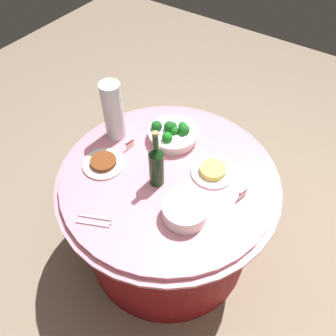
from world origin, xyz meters
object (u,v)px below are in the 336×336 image
Objects in this scene: serving_tongs at (95,221)px; food_plate_stir_fry at (104,163)px; label_placard_mid at (130,144)px; food_plate_noodles at (213,171)px; plate_stack at (185,211)px; label_placard_front at (243,193)px; broccoli_bowl at (173,133)px; decorative_fruit_vase at (114,114)px; wine_bottle at (156,164)px.

serving_tongs is 0.75× the size of food_plate_stir_fry.
food_plate_stir_fry is at bearing -12.05° from label_placard_mid.
food_plate_noodles reaches higher than serving_tongs.
plate_stack is at bearing 67.14° from label_placard_mid.
label_placard_mid is (0.04, -0.65, 0.00)m from label_placard_front.
serving_tongs is (0.65, 0.01, -0.04)m from broccoli_bowl.
food_plate_noodles is at bearing 95.34° from decorative_fruit_vase.
serving_tongs is 0.49m from label_placard_mid.
decorative_fruit_vase reaches higher than food_plate_noodles.
decorative_fruit_vase reaches higher than plate_stack.
wine_bottle is at bearing 66.87° from label_placard_mid.
broccoli_bowl is 5.09× the size of label_placard_mid.
plate_stack is at bearing -35.20° from label_placard_front.
label_placard_front is at bearing 110.98° from wine_bottle.
food_plate_noodles is at bearing -105.46° from label_placard_front.
decorative_fruit_vase is 0.27m from food_plate_stir_fry.
food_plate_noodles is at bearing 118.33° from food_plate_stir_fry.
label_placard_mid is (-0.20, -0.48, -0.01)m from plate_stack.
wine_bottle is 0.32m from food_plate_stir_fry.
decorative_fruit_vase reaches higher than serving_tongs.
plate_stack is 0.66m from decorative_fruit_vase.
serving_tongs is at bearing -50.99° from plate_stack.
plate_stack is 0.62× the size of wine_bottle.
food_plate_noodles is at bearing 101.54° from label_placard_mid.
decorative_fruit_vase is 1.55× the size of food_plate_noodles.
serving_tongs is 0.63m from food_plate_noodles.
food_plate_stir_fry is at bearing -72.70° from label_placard_front.
plate_stack is at bearing 129.01° from serving_tongs.
label_placard_mid is at bearing -160.52° from serving_tongs.
wine_bottle reaches higher than label_placard_mid.
broccoli_bowl is at bearing -179.32° from serving_tongs.
label_placard_front reaches higher than food_plate_noodles.
label_placard_front is (-0.24, 0.17, -0.01)m from plate_stack.
food_plate_stir_fry is at bearing -77.84° from wine_bottle.
broccoli_bowl is at bearing 117.59° from decorative_fruit_vase.
label_placard_mid is (0.19, -0.16, -0.01)m from broccoli_bowl.
wine_bottle is at bearing -69.02° from label_placard_front.
broccoli_bowl reaches higher than label_placard_front.
label_placard_front is (-0.22, 0.69, 0.02)m from food_plate_stir_fry.
label_placard_mid is at bearing 73.14° from decorative_fruit_vase.
plate_stack is 0.30m from food_plate_noodles.
wine_bottle is 0.38m from serving_tongs.
food_plate_noodles is 0.47m from label_placard_mid.
broccoli_bowl is 0.65m from serving_tongs.
label_placard_front is (0.05, 0.19, 0.01)m from food_plate_noodles.
food_plate_stir_fry is at bearing -28.04° from broccoli_bowl.
wine_bottle is 1.53× the size of food_plate_noodles.
broccoli_bowl is 1.27× the size of food_plate_stir_fry.
label_placard_mid is (-0.17, 0.04, 0.02)m from food_plate_stir_fry.
broccoli_bowl is 0.82× the size of decorative_fruit_vase.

